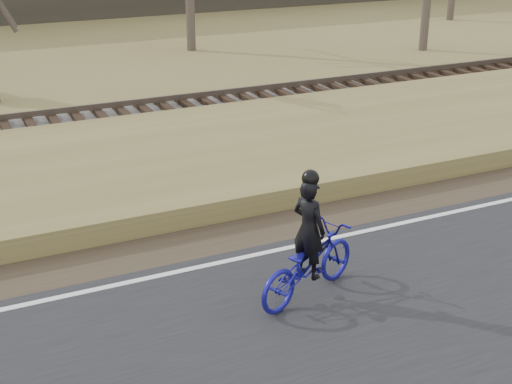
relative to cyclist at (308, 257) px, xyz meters
name	(u,v)px	position (x,y,z in m)	size (l,w,h in m)	color
ground	(347,244)	(1.59, 1.35, -0.72)	(120.00, 120.00, 0.00)	olive
road	(436,309)	(1.59, -1.15, -0.69)	(120.00, 6.00, 0.06)	black
edge_line	(342,236)	(1.59, 1.55, -0.65)	(120.00, 0.12, 0.01)	silver
shoulder	(315,218)	(1.59, 2.55, -0.70)	(120.00, 1.60, 0.04)	#473A2B
embankment	(250,161)	(1.59, 5.55, -0.50)	(120.00, 5.00, 0.44)	olive
ballast	(192,118)	(1.59, 9.35, -0.49)	(120.00, 3.00, 0.45)	slate
railroad	(191,108)	(1.59, 9.35, -0.19)	(120.00, 2.40, 0.29)	black
cyclist	(308,257)	(0.00, 0.00, 0.00)	(2.21, 1.46, 2.07)	navy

